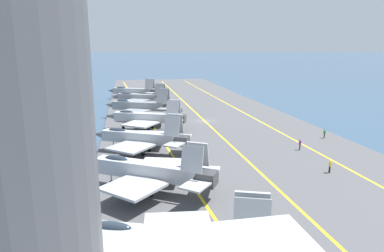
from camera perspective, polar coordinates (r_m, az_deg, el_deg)
The scene contains 16 objects.
ground_plane at distance 77.42m, azimuth 2.09°, elevation 0.57°, with size 2000.00×2000.00×0.00m, color #334C66.
carrier_deck at distance 77.37m, azimuth 2.09°, elevation 0.72°, with size 202.22×43.88×0.40m, color #4C4C4F.
deck_stripe_foul_line at distance 80.86m, azimuth 10.45°, elevation 1.20°, with size 182.00×0.36×0.01m, color yellow.
deck_stripe_centerline at distance 77.33m, azimuth 2.09°, elevation 0.87°, with size 182.00×0.36×0.01m, color yellow.
deck_stripe_edge_line at distance 75.58m, azimuth -6.86°, elevation 0.49°, with size 182.00×0.36×0.01m, color yellow.
parked_jet_nearest at distance 26.11m, azimuth -3.81°, elevation -18.75°, with size 12.08×17.28×6.78m.
parked_jet_second at distance 39.89m, azimuth -7.35°, elevation -7.36°, with size 13.53×16.45×6.31m.
parked_jet_third at distance 53.93m, azimuth -8.49°, elevation -1.90°, with size 13.29×16.09×6.53m.
parked_jet_fourth at distance 68.98m, azimuth -7.63°, elevation 1.43°, with size 13.31×16.76×6.22m.
parked_jet_fifth at distance 81.40m, azimuth -8.66°, elevation 3.35°, with size 12.60×16.99×7.03m.
parked_jet_sixth at distance 96.99m, azimuth -8.47°, elevation 4.81°, with size 13.55×16.99×6.50m.
parked_jet_seventh at distance 112.11m, azimuth -9.79°, elevation 5.74°, with size 12.72×17.06×6.52m.
crew_white_vest at distance 87.56m, azimuth -1.71°, elevation 2.98°, with size 0.43×0.35×1.80m.
crew_yellow_vest at distance 49.23m, azimuth 21.99°, elevation -6.17°, with size 0.45×0.38×1.77m.
crew_purple_vest at distance 58.13m, azimuth 17.54°, elevation -2.89°, with size 0.39×0.27×1.82m.
crew_green_vest at distance 67.15m, azimuth 21.22°, elevation -1.13°, with size 0.46×0.43×1.68m.
Camera 1 is at (-73.60, 17.10, 16.86)m, focal length 32.00 mm.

